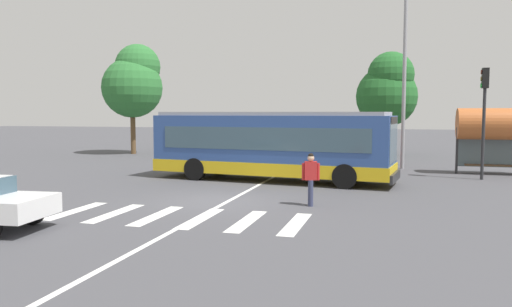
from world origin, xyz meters
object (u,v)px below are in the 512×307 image
object	(u,v)px
city_transit_bus	(271,145)
bus_stop_shelter	(499,125)
pedestrian_crossing_street	(311,176)
twin_arm_street_lamp	(405,58)
background_tree_right	(388,90)
parked_car_white	(274,150)
parked_car_red	(364,152)
background_tree_left	(134,82)
parked_car_black	(312,152)
traffic_light_far_corner	(484,105)

from	to	relation	value
city_transit_bus	bus_stop_shelter	distance (m)	11.40
pedestrian_crossing_street	twin_arm_street_lamp	xyz separation A→B (m)	(3.07, 12.22, 4.96)
background_tree_right	bus_stop_shelter	bearing A→B (deg)	-62.38
twin_arm_street_lamp	pedestrian_crossing_street	bearing A→B (deg)	-104.09
parked_car_white	parked_car_red	world-z (taller)	same
background_tree_left	background_tree_right	xyz separation A→B (m)	(17.95, 3.76, -0.68)
parked_car_white	background_tree_right	bearing A→B (deg)	48.63
parked_car_white	parked_car_black	world-z (taller)	same
pedestrian_crossing_street	parked_car_red	world-z (taller)	pedestrian_crossing_street
traffic_light_far_corner	background_tree_right	xyz separation A→B (m)	(-4.34, 12.52, 1.28)
city_transit_bus	twin_arm_street_lamp	bearing A→B (deg)	49.24
parked_car_white	twin_arm_street_lamp	xyz separation A→B (m)	(7.48, -1.26, 5.17)
parked_car_white	background_tree_left	xyz separation A→B (m)	(-11.41, 3.67, 4.54)
bus_stop_shelter	twin_arm_street_lamp	world-z (taller)	twin_arm_street_lamp
parked_car_black	twin_arm_street_lamp	size ratio (longest dim) A/B	0.46
traffic_light_far_corner	background_tree_right	world-z (taller)	background_tree_right
traffic_light_far_corner	bus_stop_shelter	world-z (taller)	traffic_light_far_corner
bus_stop_shelter	city_transit_bus	bearing A→B (deg)	-153.67
city_transit_bus	parked_car_black	world-z (taller)	city_transit_bus
parked_car_black	parked_car_red	distance (m)	2.94
parked_car_black	traffic_light_far_corner	size ratio (longest dim) A/B	0.90
parked_car_black	twin_arm_street_lamp	distance (m)	7.23
traffic_light_far_corner	background_tree_right	distance (m)	13.31
parked_car_white	background_tree_left	size ratio (longest dim) A/B	0.57
pedestrian_crossing_street	parked_car_white	distance (m)	14.19
traffic_light_far_corner	bus_stop_shelter	size ratio (longest dim) A/B	1.29
parked_car_white	parked_car_black	bearing A→B (deg)	-17.03
pedestrian_crossing_street	background_tree_left	size ratio (longest dim) A/B	0.21
pedestrian_crossing_street	traffic_light_far_corner	xyz separation A→B (m)	(6.46, 8.39, 2.38)
parked_car_white	parked_car_black	xyz separation A→B (m)	(2.46, -0.75, 0.00)
parked_car_white	traffic_light_far_corner	world-z (taller)	traffic_light_far_corner
background_tree_left	twin_arm_street_lamp	bearing A→B (deg)	-14.63
parked_car_red	twin_arm_street_lamp	distance (m)	5.66
parked_car_white	bus_stop_shelter	size ratio (longest dim) A/B	1.18
city_transit_bus	background_tree_left	distance (m)	17.92
city_transit_bus	traffic_light_far_corner	distance (m)	9.73
bus_stop_shelter	background_tree_right	world-z (taller)	background_tree_right
parked_car_black	parked_car_white	bearing A→B (deg)	162.97
parked_car_red	background_tree_right	xyz separation A→B (m)	(1.17, 7.77, 3.86)
background_tree_left	background_tree_right	world-z (taller)	background_tree_left
city_transit_bus	bus_stop_shelter	bearing A→B (deg)	26.33
traffic_light_far_corner	background_tree_right	bearing A→B (deg)	109.12
pedestrian_crossing_street	bus_stop_shelter	world-z (taller)	bus_stop_shelter
background_tree_left	parked_car_white	bearing A→B (deg)	-17.83
city_transit_bus	parked_car_white	size ratio (longest dim) A/B	2.41
bus_stop_shelter	twin_arm_street_lamp	bearing A→B (deg)	160.02
parked_car_red	twin_arm_street_lamp	bearing A→B (deg)	-23.49
twin_arm_street_lamp	background_tree_left	bearing A→B (deg)	165.37
pedestrian_crossing_street	background_tree_left	distance (m)	23.73
pedestrian_crossing_street	background_tree_right	world-z (taller)	background_tree_right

